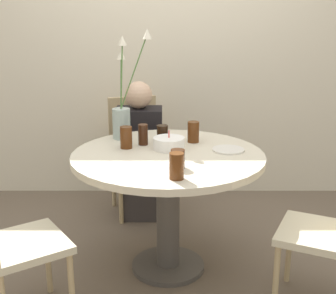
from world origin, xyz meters
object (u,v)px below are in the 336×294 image
at_px(chair_right_flank, 136,148).
at_px(chair_near_front, 7,234).
at_px(birthday_cake, 169,143).
at_px(flower_vase, 123,108).
at_px(drink_glass_3, 162,134).
at_px(side_plate, 228,150).
at_px(drink_glass_1, 126,137).
at_px(drink_glass_5, 176,166).
at_px(person_boy, 140,155).
at_px(drink_glass_0, 143,135).
at_px(drink_glass_2, 193,132).
at_px(drink_glass_4, 178,159).
at_px(chair_far_back, 335,223).

relative_size(chair_right_flank, chair_near_front, 1.00).
bearing_deg(birthday_cake, flower_vase, 138.86).
bearing_deg(drink_glass_3, chair_right_flank, 108.19).
relative_size(birthday_cake, side_plate, 0.99).
height_order(drink_glass_1, drink_glass_5, same).
distance_m(drink_glass_1, drink_glass_3, 0.26).
xyz_separation_m(drink_glass_5, person_boy, (-0.26, 1.19, -0.32)).
relative_size(flower_vase, side_plate, 3.61).
height_order(birthday_cake, side_plate, birthday_cake).
xyz_separation_m(chair_right_flank, drink_glass_0, (0.10, -0.74, 0.31)).
xyz_separation_m(drink_glass_1, person_boy, (0.04, 0.66, -0.32)).
height_order(drink_glass_2, drink_glass_4, drink_glass_2).
bearing_deg(drink_glass_0, drink_glass_5, -72.00).
relative_size(drink_glass_1, drink_glass_5, 1.00).
xyz_separation_m(chair_near_front, drink_glass_1, (0.54, 0.65, 0.31)).
height_order(side_plate, person_boy, person_boy).
bearing_deg(drink_glass_3, drink_glass_1, -148.46).
bearing_deg(person_boy, drink_glass_0, -84.19).
relative_size(side_plate, drink_glass_4, 1.93).
bearing_deg(drink_glass_2, flower_vase, 167.00).
distance_m(chair_near_front, drink_glass_5, 0.90).
xyz_separation_m(chair_far_back, drink_glass_0, (-1.02, 0.60, 0.31)).
relative_size(chair_far_back, drink_glass_0, 6.99).
bearing_deg(drink_glass_1, drink_glass_5, -61.07).
bearing_deg(drink_glass_0, drink_glass_1, -143.33).
xyz_separation_m(drink_glass_3, drink_glass_4, (0.09, -0.50, -0.00)).
relative_size(flower_vase, drink_glass_5, 5.18).
xyz_separation_m(birthday_cake, drink_glass_2, (0.15, 0.15, 0.03)).
bearing_deg(flower_vase, drink_glass_3, -21.86).
xyz_separation_m(chair_far_back, drink_glass_3, (-0.90, 0.66, 0.30)).
height_order(flower_vase, drink_glass_0, flower_vase).
height_order(chair_near_front, chair_far_back, same).
bearing_deg(drink_glass_3, side_plate, -25.13).
bearing_deg(person_boy, flower_vase, -100.25).
bearing_deg(drink_glass_2, chair_near_front, -140.64).
height_order(side_plate, drink_glass_3, drink_glass_3).
bearing_deg(birthday_cake, drink_glass_5, -85.88).
height_order(drink_glass_1, drink_glass_4, drink_glass_1).
relative_size(chair_right_flank, drink_glass_2, 6.79).
xyz_separation_m(flower_vase, person_boy, (0.08, 0.42, -0.46)).
xyz_separation_m(chair_far_back, drink_glass_1, (-1.12, 0.52, 0.31)).
bearing_deg(chair_near_front, chair_right_flank, -54.25).
relative_size(chair_near_front, drink_glass_2, 6.79).
xyz_separation_m(drink_glass_4, person_boy, (-0.27, 1.02, -0.31)).
relative_size(chair_near_front, drink_glass_0, 6.99).
bearing_deg(chair_near_front, drink_glass_4, -105.46).
height_order(flower_vase, drink_glass_2, flower_vase).
bearing_deg(drink_glass_1, drink_glass_4, -50.15).
relative_size(side_plate, drink_glass_2, 1.45).
bearing_deg(drink_glass_1, person_boy, 86.59).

